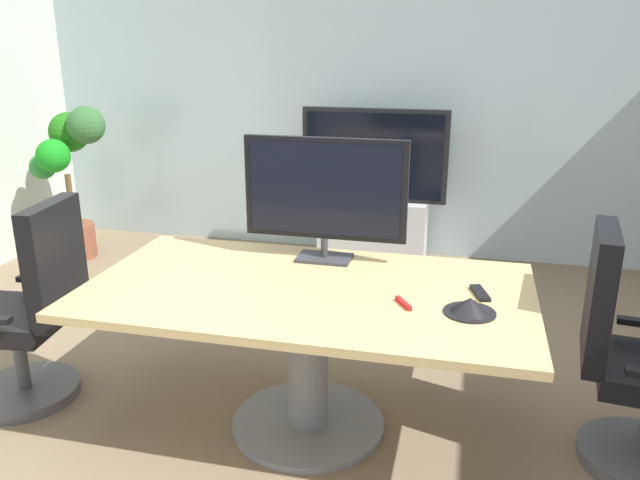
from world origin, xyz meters
name	(u,v)px	position (x,y,z in m)	size (l,w,h in m)	color
ground_plane	(281,449)	(0.00, 0.00, 0.00)	(7.21, 7.21, 0.00)	#7A664C
wall_back_glass_partition	(383,95)	(0.00, 3.05, 1.38)	(6.21, 0.10, 2.76)	#9EB2B7
conference_table	(308,323)	(0.08, 0.22, 0.56)	(2.07, 1.13, 0.75)	tan
office_chair_left	(32,320)	(-1.38, 0.13, 0.46)	(0.62, 0.60, 1.09)	#4C4C51
office_chair_right	(632,371)	(1.54, 0.31, 0.46)	(0.62, 0.60, 1.09)	#4C4C51
tv_monitor	(325,192)	(0.07, 0.61, 1.11)	(0.84, 0.18, 0.64)	#333338
wall_display_unit	(373,212)	(0.00, 2.70, 0.44)	(1.20, 0.36, 1.31)	#B7BABC
potted_plant	(70,166)	(-2.53, 2.22, 0.81)	(0.66, 0.57, 1.31)	brown
conference_phone	(470,306)	(0.82, 0.09, 0.78)	(0.22, 0.22, 0.07)	black
remote_control	(480,293)	(0.86, 0.31, 0.76)	(0.05, 0.17, 0.02)	black
whiteboard_marker	(403,303)	(0.54, 0.11, 0.76)	(0.13, 0.02, 0.02)	red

